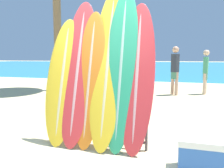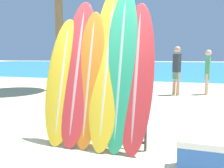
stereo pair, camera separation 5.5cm
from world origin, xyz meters
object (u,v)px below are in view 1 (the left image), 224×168
Objects in this scene: surfboard_slot_0 at (63,80)px; surfboard_slot_2 at (90,78)px; surfboard_rack at (98,116)px; person_mid_beach at (175,69)px; person_near_water at (114,68)px; surfboard_slot_4 at (121,67)px; surfboard_slot_5 at (137,76)px; surfboard_slot_3 at (108,66)px; person_far_left at (206,70)px; cooler_box at (200,155)px; surfboard_slot_1 at (78,71)px.

surfboard_slot_2 reaches higher than surfboard_slot_0.
person_mid_beach is at bearing 77.89° from surfboard_rack.
person_near_water is at bearing 103.49° from surfboard_rack.
surfboard_slot_0 is at bearing 111.14° from person_mid_beach.
surfboard_slot_4 is at bearing 3.59° from surfboard_slot_0.
person_mid_beach is (0.51, 5.15, -0.14)m from surfboard_slot_5.
surfboard_rack is at bearing -2.01° from surfboard_slot_0.
surfboard_slot_5 is at bearing 123.77° from person_mid_beach.
surfboard_slot_2 is 0.34m from surfboard_slot_3.
person_far_left is (2.22, 5.69, 0.44)m from surfboard_rack.
cooler_box is (-0.75, -6.11, -0.69)m from person_far_left.
surfboard_slot_2 is at bearing 1.39° from surfboard_slot_0.
person_near_water is at bearing 102.36° from surfboard_slot_2.
surfboard_slot_3 is at bearing -30.56° from person_near_water.
surfboard_slot_1 is 1.38× the size of person_near_water.
surfboard_slot_0 is 6.31m from person_near_water.
person_near_water is (-0.90, 6.25, -0.10)m from surfboard_slot_0.
surfboard_slot_1 is (-0.35, 0.06, 0.70)m from surfboard_rack.
person_mid_beach is (1.12, 5.21, 0.51)m from surfboard_rack.
cooler_box is at bearing -16.15° from surfboard_rack.
surfboard_slot_5 is (0.46, -0.05, -0.14)m from surfboard_slot_3.
person_far_left reaches higher than surfboard_rack.
surfboard_slot_1 reaches higher than cooler_box.
surfboard_slot_1 is 0.94× the size of surfboard_slot_4.
person_near_water is 3.20× the size of cooler_box.
surfboard_slot_4 reaches higher than surfboard_slot_0.
person_mid_beach reaches higher than surfboard_rack.
surfboard_rack is 0.63× the size of surfboard_slot_4.
person_mid_beach is 1.20m from person_far_left.
surfboard_slot_3 reaches higher than surfboard_slot_1.
person_far_left is at bearing 35.63° from person_near_water.
person_near_water is (-1.65, 6.17, -0.34)m from surfboard_slot_3.
cooler_box is at bearing -15.07° from surfboard_slot_1.
surfboard_slot_3 is 5.21m from person_mid_beach.
surfboard_slot_3 reaches higher than surfboard_slot_2.
cooler_box is (1.46, -0.42, -0.25)m from surfboard_rack.
cooler_box is (1.11, -0.51, -1.02)m from surfboard_slot_4.
surfboard_slot_4 reaches higher than person_far_left.
person_far_left is 6.20m from cooler_box.
surfboard_slot_2 reaches higher than cooler_box.
cooler_box is at bearing 132.99° from person_mid_beach.
surfboard_slot_1 is at bearing -34.95° from person_near_water.
surfboard_slot_2 is 6.39m from person_near_water.
surfboard_slot_4 is (0.49, 0.05, 0.17)m from surfboard_slot_2.
surfboard_slot_5 reaches higher than cooler_box.
surfboard_slot_4 is (0.96, 0.06, 0.23)m from surfboard_slot_0.
surfboard_slot_3 is 1.41× the size of person_mid_beach.
surfboard_slot_4 is 0.28m from surfboard_slot_5.
person_near_water reaches higher than person_far_left.
person_mid_beach is (1.47, 5.14, -0.19)m from surfboard_slot_1.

